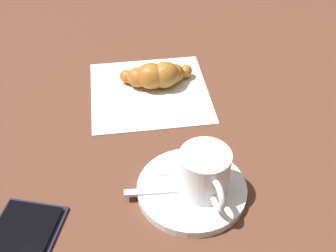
{
  "coord_description": "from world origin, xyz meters",
  "views": [
    {
      "loc": [
        0.45,
        0.06,
        0.42
      ],
      "look_at": [
        0.0,
        0.01,
        0.02
      ],
      "focal_mm": 46.86,
      "sensor_mm": 36.0,
      "label": 1
    }
  ],
  "objects_px": {
    "sugar_packet": "(185,171)",
    "napkin": "(150,92)",
    "teaspoon": "(192,188)",
    "croissant": "(157,75)",
    "saucer": "(192,190)",
    "espresso_cup": "(205,173)"
  },
  "relations": [
    {
      "from": "teaspoon",
      "to": "sugar_packet",
      "type": "relative_size",
      "value": 1.86
    },
    {
      "from": "sugar_packet",
      "to": "saucer",
      "type": "bearing_deg",
      "value": 109.91
    },
    {
      "from": "croissant",
      "to": "saucer",
      "type": "bearing_deg",
      "value": 18.32
    },
    {
      "from": "sugar_packet",
      "to": "espresso_cup",
      "type": "bearing_deg",
      "value": 131.29
    },
    {
      "from": "sugar_packet",
      "to": "napkin",
      "type": "relative_size",
      "value": 0.36
    },
    {
      "from": "teaspoon",
      "to": "croissant",
      "type": "xyz_separation_m",
      "value": [
        -0.22,
        -0.07,
        0.01
      ]
    },
    {
      "from": "saucer",
      "to": "croissant",
      "type": "bearing_deg",
      "value": -161.68
    },
    {
      "from": "saucer",
      "to": "napkin",
      "type": "height_order",
      "value": "saucer"
    },
    {
      "from": "espresso_cup",
      "to": "napkin",
      "type": "bearing_deg",
      "value": -154.24
    },
    {
      "from": "saucer",
      "to": "teaspoon",
      "type": "height_order",
      "value": "teaspoon"
    },
    {
      "from": "teaspoon",
      "to": "croissant",
      "type": "relative_size",
      "value": 1.0
    },
    {
      "from": "teaspoon",
      "to": "sugar_packet",
      "type": "height_order",
      "value": "teaspoon"
    },
    {
      "from": "croissant",
      "to": "sugar_packet",
      "type": "bearing_deg",
      "value": 17.62
    },
    {
      "from": "croissant",
      "to": "teaspoon",
      "type": "bearing_deg",
      "value": 18.06
    },
    {
      "from": "sugar_packet",
      "to": "napkin",
      "type": "distance_m",
      "value": 0.19
    },
    {
      "from": "napkin",
      "to": "teaspoon",
      "type": "bearing_deg",
      "value": 22.1
    },
    {
      "from": "saucer",
      "to": "sugar_packet",
      "type": "distance_m",
      "value": 0.03
    },
    {
      "from": "napkin",
      "to": "espresso_cup",
      "type": "bearing_deg",
      "value": 25.76
    },
    {
      "from": "teaspoon",
      "to": "croissant",
      "type": "bearing_deg",
      "value": -161.94
    },
    {
      "from": "saucer",
      "to": "teaspoon",
      "type": "relative_size",
      "value": 1.1
    },
    {
      "from": "saucer",
      "to": "sugar_packet",
      "type": "relative_size",
      "value": 2.04
    },
    {
      "from": "teaspoon",
      "to": "sugar_packet",
      "type": "bearing_deg",
      "value": -158.9
    }
  ]
}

